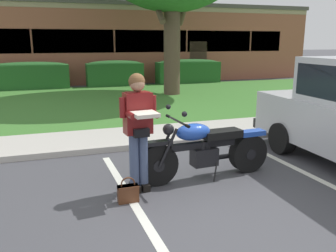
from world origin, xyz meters
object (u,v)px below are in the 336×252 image
Objects in this scene: handbag at (128,192)px; hedge_center_right at (188,71)px; hedge_left at (31,75)px; motorcycle at (210,148)px; brick_building at (99,43)px; rider_person at (138,123)px; hedge_center_left at (115,73)px.

handbag is 0.11× the size of hedge_center_right.
hedge_left is 1.01× the size of hedge_center_right.
motorcycle is at bearing 18.47° from handbag.
motorcycle is 1.55m from handbag.
brick_building is (0.84, 18.46, 1.55)m from motorcycle.
brick_building reaches higher than rider_person.
hedge_left is (-3.10, 11.99, 0.17)m from motorcycle.
hedge_center_right is (4.38, 11.99, 0.17)m from motorcycle.
motorcycle is 18.54m from brick_building.
rider_person is 12.30m from hedge_left.
motorcycle is at bearing -75.50° from hedge_left.
handbag is at bearing -115.01° from hedge_center_right.
hedge_center_left reaches higher than handbag.
rider_person reaches higher than hedge_left.
brick_building is (0.20, 6.47, 1.38)m from hedge_center_left.
brick_building is at bearing 83.75° from rider_person.
brick_building is (3.95, 6.47, 1.38)m from hedge_left.
handbag is 0.02× the size of brick_building.
hedge_left is at bearing 97.61° from handbag.
brick_building is at bearing 58.61° from hedge_left.
brick_building reaches higher than handbag.
hedge_center_left is (3.74, 0.00, 0.00)m from hedge_left.
motorcycle is at bearing -110.08° from hedge_center_right.
handbag is (-1.44, -0.48, -0.34)m from motorcycle.
handbag is at bearing -126.46° from rider_person.
motorcycle is 0.10× the size of brick_building.
brick_building reaches higher than hedge_left.
hedge_left is at bearing 104.50° from motorcycle.
brick_building is (-3.54, 6.47, 1.38)m from hedge_center_right.
brick_building is at bearing 83.14° from handbag.
rider_person is 13.37m from hedge_center_right.
rider_person is at bearing 53.54° from handbag.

